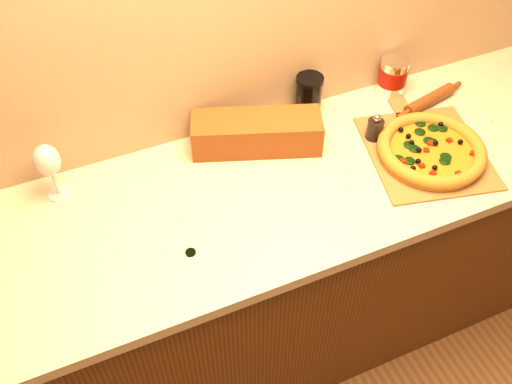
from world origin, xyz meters
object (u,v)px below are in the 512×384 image
(dark_jar, at_px, (309,95))
(pizza_peel, at_px, (424,149))
(pizza, at_px, (431,150))
(coffee_canister, at_px, (393,76))
(pepper_grinder, at_px, (375,129))
(wine_glass, at_px, (47,162))
(rolling_pin, at_px, (430,100))

(dark_jar, bearing_deg, pizza_peel, -50.63)
(pizza, height_order, coffee_canister, coffee_canister)
(coffee_canister, bearing_deg, pepper_grinder, -134.04)
(pizza_peel, relative_size, wine_glass, 3.02)
(pizza_peel, height_order, wine_glass, wine_glass)
(pizza, bearing_deg, pepper_grinder, 129.50)
(coffee_canister, relative_size, wine_glass, 0.71)
(pepper_grinder, xyz_separation_m, rolling_pin, (0.28, 0.08, -0.02))
(rolling_pin, height_order, wine_glass, wine_glass)
(pepper_grinder, bearing_deg, rolling_pin, 15.85)
(pepper_grinder, relative_size, wine_glass, 0.53)
(pizza_peel, height_order, rolling_pin, rolling_pin)
(rolling_pin, distance_m, coffee_canister, 0.16)
(rolling_pin, bearing_deg, dark_jar, 162.44)
(coffee_canister, bearing_deg, rolling_pin, -52.19)
(pizza, bearing_deg, dark_jar, 126.05)
(pizza, bearing_deg, coffee_canister, 79.07)
(pizza_peel, bearing_deg, rolling_pin, 64.56)
(wine_glass, bearing_deg, coffee_canister, 1.41)
(pizza_peel, xyz_separation_m, dark_jar, (-0.27, 0.33, 0.07))
(pizza_peel, distance_m, dark_jar, 0.43)
(coffee_canister, distance_m, dark_jar, 0.33)
(wine_glass, bearing_deg, pepper_grinder, -9.29)
(rolling_pin, bearing_deg, pizza, -124.49)
(wine_glass, bearing_deg, rolling_pin, -3.83)
(pizza, height_order, wine_glass, wine_glass)
(pepper_grinder, bearing_deg, dark_jar, 123.42)
(pizza_peel, xyz_separation_m, rolling_pin, (0.15, 0.19, 0.02))
(pizza_peel, distance_m, wine_glass, 1.19)
(pizza_peel, height_order, dark_jar, dark_jar)
(pizza, relative_size, dark_jar, 2.31)
(pepper_grinder, height_order, rolling_pin, pepper_grinder)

